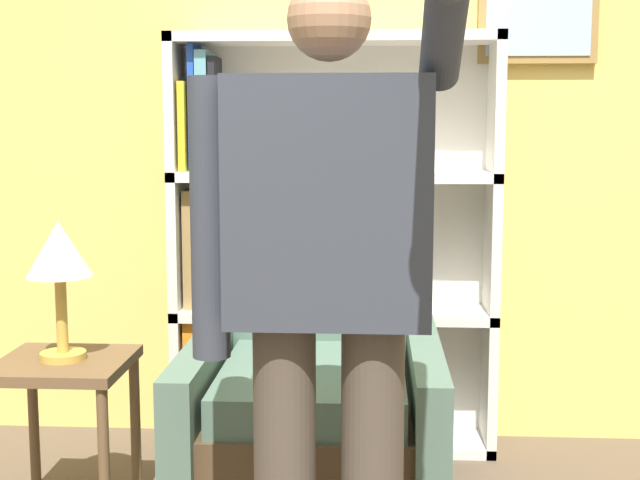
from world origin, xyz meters
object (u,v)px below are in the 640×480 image
(person_standing, at_px, (327,288))
(side_table, at_px, (65,390))
(table_lamp, at_px, (59,257))
(armchair, at_px, (315,414))
(bookcase, at_px, (300,252))

(person_standing, bearing_deg, side_table, 139.62)
(side_table, distance_m, table_lamp, 0.44)
(person_standing, height_order, table_lamp, person_standing)
(armchair, xyz_separation_m, person_standing, (0.08, -0.83, 0.59))
(person_standing, relative_size, table_lamp, 3.65)
(armchair, relative_size, side_table, 2.21)
(table_lamp, bearing_deg, person_standing, -40.38)
(armchair, bearing_deg, side_table, -176.31)
(side_table, bearing_deg, bookcase, 48.27)
(bookcase, height_order, table_lamp, bookcase)
(armchair, bearing_deg, table_lamp, -176.31)
(armchair, bearing_deg, bookcase, 98.53)
(bookcase, xyz_separation_m, side_table, (-0.72, -0.81, -0.35))
(bookcase, xyz_separation_m, table_lamp, (-0.72, -0.81, 0.09))
(bookcase, distance_m, person_standing, 1.61)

